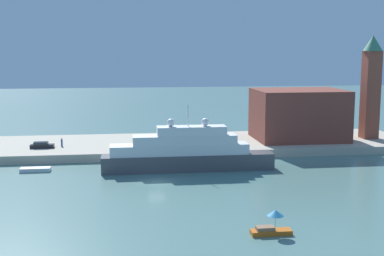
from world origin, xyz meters
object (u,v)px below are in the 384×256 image
at_px(person_figure, 62,143).
at_px(work_barge, 35,170).
at_px(parked_car, 42,145).
at_px(mooring_bollard, 187,148).
at_px(small_motorboat, 272,225).
at_px(harbor_building, 299,114).
at_px(large_yacht, 186,153).
at_px(bell_tower, 371,83).

bearing_deg(person_figure, work_barge, -101.20).
xyz_separation_m(parked_car, mooring_bollard, (27.64, -5.92, -0.18)).
bearing_deg(small_motorboat, harbor_building, 68.17).
height_order(large_yacht, mooring_bollard, large_yacht).
distance_m(small_motorboat, harbor_building, 55.64).
height_order(large_yacht, harbor_building, harbor_building).
bearing_deg(work_barge, mooring_bollard, 15.18).
xyz_separation_m(small_motorboat, person_figure, (-28.54, 49.24, 1.24)).
distance_m(large_yacht, harbor_building, 32.68).
distance_m(work_barge, mooring_bollard, 27.87).
bearing_deg(harbor_building, person_figure, -177.52).
bearing_deg(harbor_building, large_yacht, -144.50).
relative_size(work_barge, mooring_bollard, 7.36).
height_order(harbor_building, parked_car, harbor_building).
bearing_deg(parked_car, work_barge, -86.59).
bearing_deg(large_yacht, parked_car, 149.58).
height_order(work_barge, bell_tower, bell_tower).
relative_size(large_yacht, mooring_bollard, 43.23).
distance_m(work_barge, bell_tower, 70.49).
bearing_deg(person_figure, harbor_building, 2.48).
bearing_deg(parked_car, small_motorboat, -56.15).
bearing_deg(large_yacht, bell_tower, 23.28).
relative_size(harbor_building, mooring_bollard, 27.02).
height_order(large_yacht, work_barge, large_yacht).
relative_size(work_barge, parked_car, 1.11).
relative_size(small_motorboat, person_figure, 2.79).
bearing_deg(large_yacht, mooring_bollard, 82.28).
bearing_deg(person_figure, mooring_bollard, -16.62).
bearing_deg(small_motorboat, parked_car, 123.85).
height_order(large_yacht, bell_tower, bell_tower).
bearing_deg(small_motorboat, person_figure, 120.10).
height_order(work_barge, harbor_building, harbor_building).
bearing_deg(bell_tower, parked_car, -177.86).
bearing_deg(large_yacht, person_figure, 143.63).
bearing_deg(harbor_building, bell_tower, -3.04).
bearing_deg(parked_car, large_yacht, -30.42).
height_order(work_barge, person_figure, person_figure).
height_order(small_motorboat, bell_tower, bell_tower).
bearing_deg(work_barge, person_figure, 78.80).
height_order(work_barge, parked_car, parked_car).
bearing_deg(mooring_bollard, large_yacht, -97.72).
bearing_deg(harbor_building, work_barge, -162.31).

